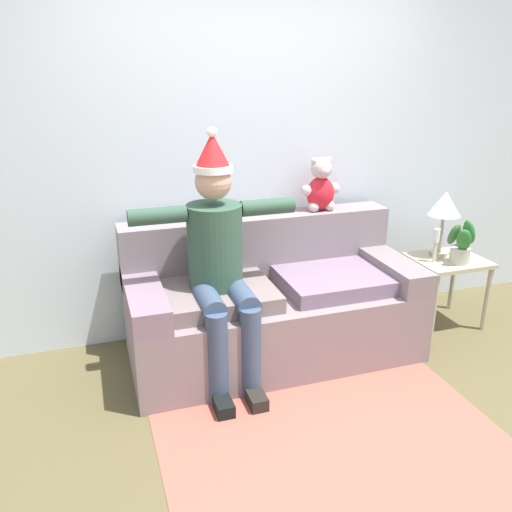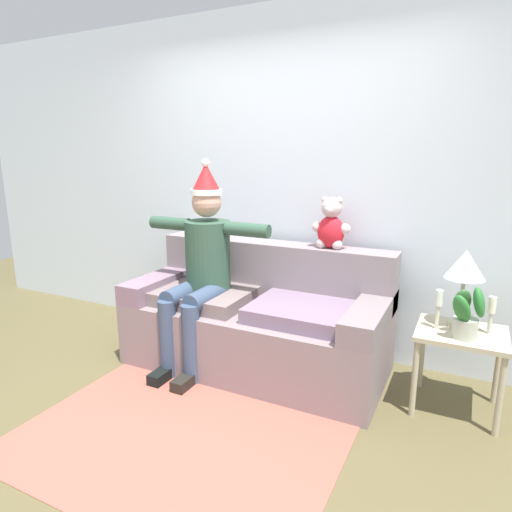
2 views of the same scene
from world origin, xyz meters
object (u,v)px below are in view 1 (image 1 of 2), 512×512
at_px(couch, 271,304).
at_px(side_table, 447,269).
at_px(person_seated, 219,257).
at_px(candle_short, 464,236).
at_px(table_lamp, 445,207).
at_px(candle_tall, 436,241).
at_px(teddy_bear, 321,187).
at_px(potted_plant, 461,244).

distance_m(couch, side_table, 1.40).
relative_size(person_seated, candle_short, 6.70).
distance_m(couch, table_lamp, 1.48).
bearing_deg(side_table, couch, 179.32).
xyz_separation_m(couch, candle_tall, (1.25, -0.04, 0.33)).
relative_size(teddy_bear, candle_tall, 1.53).
distance_m(potted_plant, candle_short, 0.19).
relative_size(couch, table_lamp, 3.89).
xyz_separation_m(side_table, potted_plant, (0.01, -0.10, 0.23)).
relative_size(couch, potted_plant, 5.85).
xyz_separation_m(person_seated, teddy_bear, (0.86, 0.43, 0.28)).
height_order(couch, table_lamp, table_lamp).
xyz_separation_m(couch, person_seated, (-0.39, -0.17, 0.44)).
height_order(person_seated, table_lamp, person_seated).
bearing_deg(person_seated, couch, 23.04).
height_order(person_seated, teddy_bear, person_seated).
bearing_deg(teddy_bear, candle_tall, -20.81).
bearing_deg(table_lamp, candle_tall, -138.35).
height_order(couch, teddy_bear, teddy_bear).
distance_m(teddy_bear, side_table, 1.16).
distance_m(table_lamp, potted_plant, 0.30).
xyz_separation_m(teddy_bear, candle_short, (1.08, -0.24, -0.40)).
height_order(side_table, table_lamp, table_lamp).
xyz_separation_m(person_seated, table_lamp, (1.77, 0.24, 0.11)).
relative_size(couch, candle_short, 8.26).
distance_m(person_seated, teddy_bear, 1.00).
bearing_deg(person_seated, candle_tall, 4.56).
relative_size(teddy_bear, table_lamp, 0.78).
bearing_deg(potted_plant, candle_tall, 154.13).
xyz_separation_m(couch, teddy_bear, (0.46, 0.26, 0.72)).
bearing_deg(potted_plant, person_seated, -178.29).
distance_m(side_table, candle_tall, 0.29).
bearing_deg(teddy_bear, potted_plant, -21.69).
bearing_deg(potted_plant, candle_short, 46.09).
xyz_separation_m(couch, side_table, (1.40, -0.02, 0.09)).
bearing_deg(teddy_bear, table_lamp, -11.74).
distance_m(couch, potted_plant, 1.45).
xyz_separation_m(potted_plant, candle_short, (0.13, 0.14, 0.00)).
height_order(couch, side_table, couch).
distance_m(teddy_bear, candle_tall, 0.93).
bearing_deg(couch, person_seated, -156.96).
height_order(person_seated, candle_tall, person_seated).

